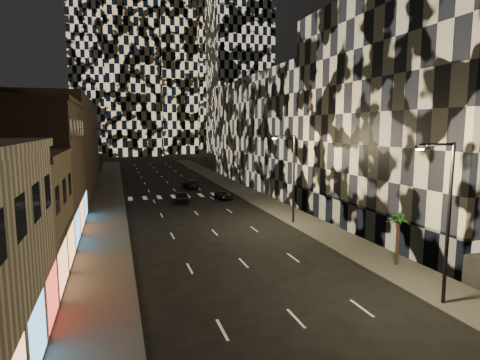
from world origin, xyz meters
TOP-DOWN VIEW (x-y plane):
  - sidewalk_left at (-10.00, 50.00)m, footprint 4.00×120.00m
  - sidewalk_right at (10.00, 50.00)m, footprint 4.00×120.00m
  - curb_left at (-7.90, 50.00)m, footprint 0.20×120.00m
  - curb_right at (7.90, 50.00)m, footprint 0.20×120.00m
  - retail_brown at (-17.00, 33.50)m, footprint 10.00×15.00m
  - retail_filler_left at (-17.00, 60.00)m, footprint 10.00×40.00m
  - midrise_right at (20.00, 24.50)m, footprint 16.00×25.00m
  - midrise_base at (12.30, 24.50)m, footprint 0.60×25.00m
  - midrise_filler_right at (20.00, 57.00)m, footprint 16.00×40.00m
  - tower_right_mid at (35.00, 135.00)m, footprint 20.00×20.00m
  - tower_center_low at (-2.00, 140.00)m, footprint 18.00×18.00m
  - streetlight_near at (8.35, 10.00)m, footprint 2.55×0.25m
  - streetlight_far at (8.35, 30.00)m, footprint 2.55×0.25m
  - car_dark_midlane at (-0.50, 44.99)m, footprint 2.16×4.40m
  - car_dark_oncoming at (2.91, 57.35)m, footprint 2.09×4.86m
  - car_dark_rightlane at (5.38, 45.83)m, footprint 2.02×3.93m
  - palm_tree at (10.28, 16.06)m, footprint 1.92×1.88m

SIDE VIEW (x-z plane):
  - sidewalk_left at x=-10.00m, z-range 0.00..0.15m
  - sidewalk_right at x=10.00m, z-range 0.00..0.15m
  - curb_left at x=-7.90m, z-range 0.00..0.15m
  - curb_right at x=7.90m, z-range 0.00..0.15m
  - car_dark_rightlane at x=5.38m, z-range 0.00..1.06m
  - car_dark_oncoming at x=2.91m, z-range 0.00..1.39m
  - car_dark_midlane at x=-0.50m, z-range 0.00..1.44m
  - midrise_base at x=12.30m, z-range 0.00..3.00m
  - palm_tree at x=10.28m, z-range 1.37..5.12m
  - streetlight_near at x=8.35m, z-range 0.85..9.85m
  - streetlight_far at x=8.35m, z-range 0.85..9.85m
  - retail_brown at x=-17.00m, z-range 0.00..12.00m
  - retail_filler_left at x=-17.00m, z-range 0.00..14.00m
  - midrise_filler_right at x=20.00m, z-range 0.00..18.00m
  - midrise_right at x=20.00m, z-range 0.00..22.00m
  - tower_center_low at x=-2.00m, z-range 0.00..95.00m
  - tower_right_mid at x=35.00m, z-range 0.00..100.00m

